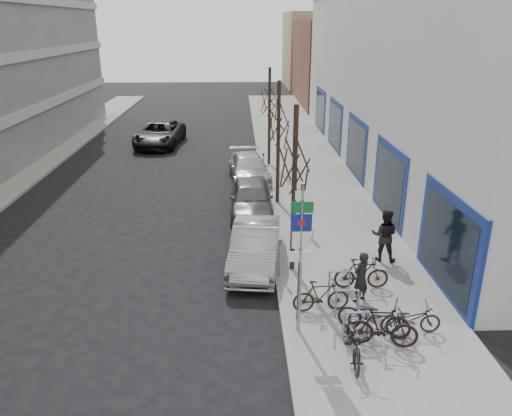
{
  "coord_description": "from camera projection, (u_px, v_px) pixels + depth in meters",
  "views": [
    {
      "loc": [
        0.92,
        -11.15,
        7.74
      ],
      "look_at": [
        1.44,
        4.26,
        2.0
      ],
      "focal_mm": 35.0,
      "sensor_mm": 36.0,
      "label": 1
    }
  ],
  "objects": [
    {
      "name": "tree_near",
      "position": [
        295.0,
        151.0,
        15.05
      ],
      "size": [
        1.8,
        1.8,
        5.5
      ],
      "color": "black",
      "rests_on": "ground"
    },
    {
      "name": "tan_building_far",
      "position": [
        337.0,
        50.0,
        63.49
      ],
      "size": [
        13.0,
        12.0,
        9.0
      ],
      "primitive_type": "cube",
      "color": "#937A5B",
      "rests_on": "ground"
    },
    {
      "name": "meter_front",
      "position": [
        280.0,
        254.0,
        15.68
      ],
      "size": [
        0.1,
        0.08,
        1.27
      ],
      "color": "gray",
      "rests_on": "sidewalk_east"
    },
    {
      "name": "tree_mid",
      "position": [
        279.0,
        114.0,
        21.14
      ],
      "size": [
        1.8,
        1.8,
        5.5
      ],
      "color": "black",
      "rests_on": "ground"
    },
    {
      "name": "tree_far",
      "position": [
        270.0,
        94.0,
        27.22
      ],
      "size": [
        1.8,
        1.8,
        5.5
      ],
      "color": "black",
      "rests_on": "ground"
    },
    {
      "name": "bike_far_curb",
      "position": [
        411.0,
        317.0,
        12.85
      ],
      "size": [
        1.58,
        0.49,
        0.96
      ],
      "primitive_type": "imported",
      "rotation": [
        0.0,
        0.0,
        1.58
      ],
      "color": "black",
      "rests_on": "sidewalk_east"
    },
    {
      "name": "highway_sign_pole",
      "position": [
        301.0,
        250.0,
        12.33
      ],
      "size": [
        0.55,
        0.1,
        4.2
      ],
      "color": "gray",
      "rests_on": "ground"
    },
    {
      "name": "bike_near_left",
      "position": [
        354.0,
        338.0,
        11.82
      ],
      "size": [
        0.72,
        1.91,
        1.14
      ],
      "primitive_type": "imported",
      "rotation": [
        0.0,
        0.0,
        -0.08
      ],
      "color": "black",
      "rests_on": "sidewalk_east"
    },
    {
      "name": "meter_back",
      "position": [
        263.0,
        162.0,
        25.98
      ],
      "size": [
        0.1,
        0.08,
        1.27
      ],
      "color": "gray",
      "rests_on": "sidewalk_east"
    },
    {
      "name": "bike_near_right",
      "position": [
        383.0,
        327.0,
        12.3
      ],
      "size": [
        1.85,
        0.86,
        1.08
      ],
      "primitive_type": "imported",
      "rotation": [
        0.0,
        0.0,
        1.38
      ],
      "color": "black",
      "rests_on": "sidewalk_east"
    },
    {
      "name": "bike_far_inner",
      "position": [
        361.0,
        273.0,
        15.02
      ],
      "size": [
        1.68,
        0.54,
        1.01
      ],
      "primitive_type": "imported",
      "rotation": [
        0.0,
        0.0,
        1.54
      ],
      "color": "black",
      "rests_on": "sidewalk_east"
    },
    {
      "name": "bike_mid_curb",
      "position": [
        374.0,
        313.0,
        12.82
      ],
      "size": [
        1.95,
        1.3,
        1.15
      ],
      "primitive_type": "imported",
      "rotation": [
        0.0,
        0.0,
        1.15
      ],
      "color": "black",
      "rests_on": "sidewalk_east"
    },
    {
      "name": "meter_mid",
      "position": [
        269.0,
        197.0,
        20.83
      ],
      "size": [
        0.1,
        0.08,
        1.27
      ],
      "color": "gray",
      "rests_on": "sidewalk_east"
    },
    {
      "name": "sidewalk_east",
      "position": [
        319.0,
        203.0,
        22.6
      ],
      "size": [
        5.0,
        70.0,
        0.15
      ],
      "primitive_type": "cube",
      "color": "slate",
      "rests_on": "ground"
    },
    {
      "name": "parked_car_front",
      "position": [
        255.0,
        246.0,
        16.67
      ],
      "size": [
        2.0,
        4.51,
        1.44
      ],
      "primitive_type": "imported",
      "rotation": [
        0.0,
        0.0,
        -0.11
      ],
      "color": "gray",
      "rests_on": "ground"
    },
    {
      "name": "lane_car",
      "position": [
        160.0,
        134.0,
        33.27
      ],
      "size": [
        3.14,
        5.92,
        1.59
      ],
      "primitive_type": "imported",
      "rotation": [
        0.0,
        0.0,
        -0.09
      ],
      "color": "black",
      "rests_on": "ground"
    },
    {
      "name": "parked_car_mid",
      "position": [
        251.0,
        198.0,
        21.16
      ],
      "size": [
        1.81,
        4.45,
        1.51
      ],
      "primitive_type": "imported",
      "rotation": [
        0.0,
        0.0,
        -0.0
      ],
      "color": "#4E4F53",
      "rests_on": "ground"
    },
    {
      "name": "pedestrian_far",
      "position": [
        384.0,
        235.0,
        16.7
      ],
      "size": [
        0.79,
        0.66,
        1.84
      ],
      "primitive_type": "imported",
      "rotation": [
        0.0,
        0.0,
        2.8
      ],
      "color": "black",
      "rests_on": "sidewalk_east"
    },
    {
      "name": "ground",
      "position": [
        207.0,
        336.0,
        13.12
      ],
      "size": [
        120.0,
        120.0,
        0.0
      ],
      "primitive_type": "plane",
      "color": "black",
      "rests_on": "ground"
    },
    {
      "name": "pedestrian_near",
      "position": [
        361.0,
        277.0,
        14.24
      ],
      "size": [
        0.67,
        0.63,
        1.54
      ],
      "primitive_type": "imported",
      "rotation": [
        0.0,
        0.0,
        3.78
      ],
      "color": "black",
      "rests_on": "sidewalk_east"
    },
    {
      "name": "bike_rack",
      "position": [
        347.0,
        300.0,
        13.57
      ],
      "size": [
        0.66,
        2.26,
        0.83
      ],
      "color": "gray",
      "rests_on": "sidewalk_east"
    },
    {
      "name": "brick_building_far",
      "position": [
        360.0,
        63.0,
        49.6
      ],
      "size": [
        12.0,
        14.0,
        8.0
      ],
      "primitive_type": "cube",
      "color": "brown",
      "rests_on": "ground"
    },
    {
      "name": "parked_car_back",
      "position": [
        249.0,
        168.0,
        25.74
      ],
      "size": [
        2.35,
        4.83,
        1.36
      ],
      "primitive_type": "imported",
      "rotation": [
        0.0,
        0.0,
        0.1
      ],
      "color": "#A4A4A9",
      "rests_on": "ground"
    },
    {
      "name": "bike_mid_inner",
      "position": [
        321.0,
        296.0,
        13.82
      ],
      "size": [
        1.65,
        0.6,
        0.98
      ],
      "primitive_type": "imported",
      "rotation": [
        0.0,
        0.0,
        1.65
      ],
      "color": "black",
      "rests_on": "sidewalk_east"
    }
  ]
}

